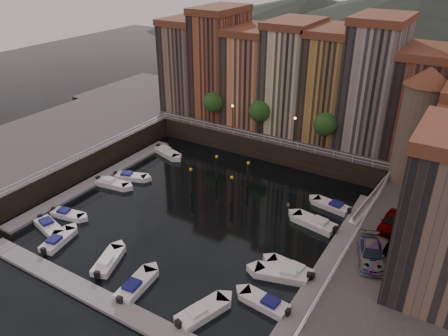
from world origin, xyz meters
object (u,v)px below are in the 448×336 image
Objects in this scene: gangway at (372,199)px; boat_left_2 at (112,183)px; boat_left_1 at (67,214)px; car_a at (391,222)px; boat_left_0 at (49,227)px; car_b at (398,243)px; car_c at (371,254)px; mooring_pilings at (222,178)px; corner_tower at (420,125)px.

gangway is 1.72× the size of boat_left_2.
car_a is at bearing 9.70° from boat_left_1.
boat_left_2 reaches higher than boat_left_0.
boat_left_0 is 36.48m from car_b.
boat_left_1 is (-29.82, -19.25, -1.59)m from gangway.
boat_left_0 is 1.09× the size of car_a.
boat_left_2 is 34.43m from car_a.
boat_left_1 is 0.98× the size of car_a.
car_c is at bearing -114.87° from car_b.
boat_left_0 is 0.99× the size of boat_left_2.
gangway is 1.92× the size of boat_left_1.
car_b reaches higher than gangway.
gangway is 1.89× the size of car_a.
car_c is (33.60, -1.77, 3.38)m from boat_left_2.
gangway is at bearing 11.81° from boat_left_2.
mooring_pilings reaches higher than boat_left_2.
gangway reaches higher than boat_left_0.
boat_left_1 is (-12.03, -14.81, -1.32)m from mooring_pilings.
boat_left_2 is at bearing -173.01° from car_b.
car_c is at bearing 0.14° from boat_left_1.
car_b reaches higher than boat_left_0.
car_b is (4.73, -9.93, 1.77)m from gangway.
mooring_pilings is 22.56m from car_c.
boat_left_1 is at bearing 171.20° from car_c.
corner_tower reaches higher than boat_left_2.
corner_tower is at bearing 23.35° from mooring_pilings.
car_c reaches higher than boat_left_0.
gangway reaches higher than boat_left_2.
corner_tower is 2.66× the size of car_c.
car_b is 0.80× the size of car_c.
car_c reaches higher than boat_left_1.
boat_left_0 reaches higher than boat_left_1.
corner_tower is at bearing 57.20° from gangway.
corner_tower is 43.05m from boat_left_0.
boat_left_1 is at bearing -147.16° from gangway.
car_b is (35.33, 1.24, 3.32)m from boat_left_2.
boat_left_2 is at bearing -159.95° from gangway.
gangway is at bearing 119.95° from car_a.
boat_left_0 is at bearing -94.55° from boat_left_1.
boat_left_2 is at bearing -152.27° from mooring_pilings.
car_b is at bearing -13.72° from mooring_pilings.
car_b is at bearing -6.24° from boat_left_2.
car_a is (21.18, -2.44, 2.10)m from mooring_pilings.
car_a reaches higher than mooring_pilings.
corner_tower is at bearing 96.17° from car_a.
boat_left_0 is 33.94m from car_c.
mooring_pilings reaches higher than boat_left_1.
gangway is 36.89m from boat_left_0.
car_c reaches higher than mooring_pilings.
car_a reaches higher than car_b.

